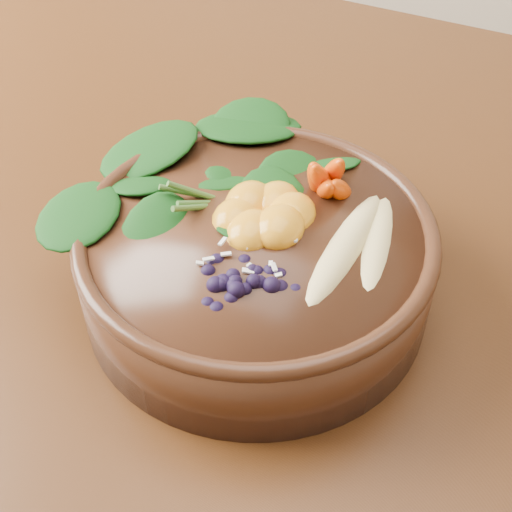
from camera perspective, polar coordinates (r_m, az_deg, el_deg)
dining_table at (r=0.80m, az=11.22°, el=-2.26°), size 1.60×0.90×0.75m
stoneware_bowl at (r=0.61m, az=0.00°, el=-0.67°), size 0.36×0.36×0.08m
kale_heap at (r=0.63m, az=-2.74°, el=8.07°), size 0.23×0.21×0.05m
carrot_cluster at (r=0.62m, az=6.84°, el=9.05°), size 0.07×0.07×0.08m
banana_halves at (r=0.57m, az=8.58°, el=2.04°), size 0.07×0.17×0.03m
mandarin_cluster at (r=0.59m, az=0.65°, el=4.49°), size 0.11×0.11×0.03m
blueberry_pile at (r=0.53m, az=-1.36°, el=-0.59°), size 0.16×0.13×0.04m
coconut_flakes at (r=0.57m, az=-0.32°, el=1.08°), size 0.11×0.09×0.01m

